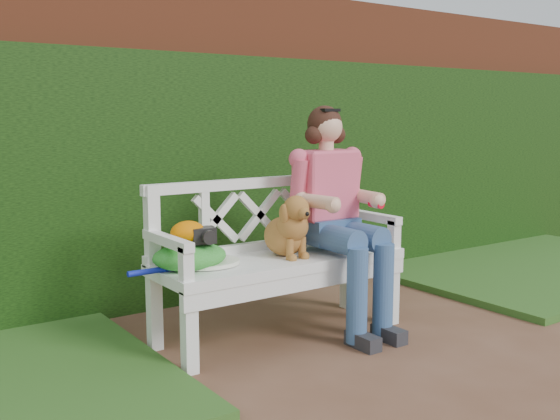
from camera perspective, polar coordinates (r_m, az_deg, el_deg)
ground at (r=3.64m, az=10.94°, el=-12.66°), size 60.00×60.00×0.00m
brick_wall at (r=4.92m, az=-4.85°, el=6.01°), size 10.00×0.30×2.20m
ivy_hedge at (r=4.74m, az=-3.48°, el=2.91°), size 10.00×0.18×1.70m
grass_right at (r=5.98m, az=20.89°, el=-4.50°), size 2.60×2.00×0.05m
garden_bench at (r=3.87m, az=0.00°, el=-7.49°), size 1.64×0.79×0.48m
seated_woman at (r=3.98m, az=4.39°, el=-1.06°), size 0.72×0.85×1.30m
dog at (r=3.77m, az=0.62°, el=-1.31°), size 0.34×0.39×0.37m
tennis_racket at (r=3.57m, az=-6.65°, el=-4.64°), size 0.71×0.38×0.03m
green_bag at (r=3.52m, az=-7.87°, el=-3.96°), size 0.46×0.38×0.14m
camera_item at (r=3.49m, az=-6.73°, el=-2.19°), size 0.14×0.12×0.08m
baseball_glove at (r=3.49m, az=-8.04°, el=-1.92°), size 0.23×0.20×0.12m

